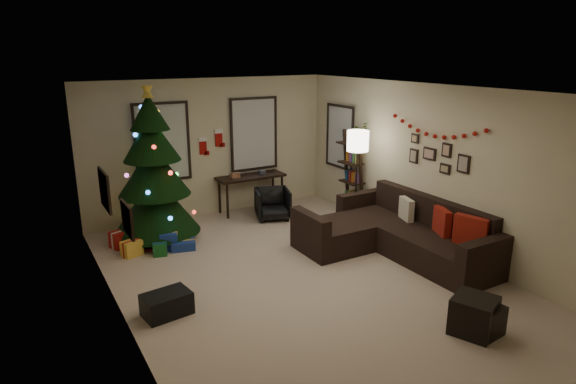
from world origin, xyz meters
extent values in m
plane|color=tan|center=(0.00, 0.00, 0.00)|extent=(7.00, 7.00, 0.00)
plane|color=white|center=(0.00, 0.00, 2.70)|extent=(7.00, 7.00, 0.00)
plane|color=beige|center=(0.00, 3.50, 1.35)|extent=(5.00, 0.00, 5.00)
plane|color=beige|center=(0.00, -3.50, 1.35)|extent=(5.00, 0.00, 5.00)
plane|color=beige|center=(-2.50, 0.00, 1.35)|extent=(0.00, 7.00, 7.00)
plane|color=beige|center=(2.50, 0.00, 1.35)|extent=(0.00, 7.00, 7.00)
cube|color=#728CB2|center=(-0.95, 3.47, 1.55)|extent=(0.94, 0.02, 1.35)
cube|color=beige|center=(-0.95, 3.47, 1.55)|extent=(0.94, 0.03, 1.35)
cube|color=#728CB2|center=(0.95, 3.47, 1.55)|extent=(0.94, 0.02, 1.35)
cube|color=beige|center=(0.95, 3.47, 1.55)|extent=(0.94, 0.03, 1.35)
cube|color=#728CB2|center=(2.47, 2.55, 1.50)|extent=(0.05, 0.27, 1.17)
cube|color=beige|center=(2.47, 2.55, 1.50)|extent=(0.05, 0.45, 1.17)
cylinder|color=black|center=(-1.37, 2.63, 0.16)|extent=(0.11, 0.11, 0.33)
cone|color=black|center=(-1.37, 2.63, 0.65)|extent=(1.48, 1.48, 1.03)
cone|color=black|center=(-1.37, 2.63, 1.25)|extent=(1.22, 1.22, 0.87)
cone|color=black|center=(-1.37, 2.63, 1.80)|extent=(0.96, 0.96, 0.76)
cone|color=black|center=(-1.37, 2.63, 2.23)|extent=(0.65, 0.65, 0.60)
cylinder|color=maroon|center=(-1.37, 2.63, 0.02)|extent=(1.20, 1.20, 0.04)
cube|color=maroon|center=(-1.05, 2.35, 0.11)|extent=(0.35, 0.28, 0.22)
cube|color=navy|center=(-1.35, 2.05, 0.15)|extent=(0.28, 0.25, 0.30)
cube|color=silver|center=(-0.80, 2.65, 0.09)|extent=(0.25, 0.30, 0.18)
cube|color=gold|center=(-1.95, 2.10, 0.12)|extent=(0.30, 0.22, 0.25)
cube|color=#14591E|center=(-1.55, 1.90, 0.10)|extent=(0.22, 0.22, 0.20)
cube|color=maroon|center=(-2.05, 2.55, 0.14)|extent=(0.26, 0.26, 0.28)
cube|color=navy|center=(-1.15, 1.95, 0.07)|extent=(0.40, 0.30, 0.15)
cube|color=silver|center=(-0.86, 2.45, 0.11)|extent=(0.25, 0.27, 0.22)
cube|color=gold|center=(-1.47, 2.82, 0.13)|extent=(0.37, 0.29, 0.27)
cube|color=black|center=(2.03, -0.11, 0.22)|extent=(0.95, 2.54, 0.45)
cube|color=black|center=(2.41, -0.11, 0.68)|extent=(0.20, 2.54, 0.46)
cube|color=black|center=(2.03, -1.48, 0.35)|extent=(0.95, 0.20, 0.70)
cube|color=black|center=(2.03, 1.27, 0.35)|extent=(0.95, 0.20, 0.70)
cube|color=black|center=(1.10, 0.69, 0.22)|extent=(0.90, 0.95, 0.45)
cube|color=black|center=(0.56, 0.69, 0.35)|extent=(0.18, 0.95, 0.70)
cube|color=maroon|center=(2.21, -1.07, 0.64)|extent=(0.27, 0.52, 0.50)
cube|color=maroon|center=(2.21, -0.52, 0.64)|extent=(0.27, 0.44, 0.43)
cube|color=beige|center=(2.21, 0.26, 0.63)|extent=(0.21, 0.38, 0.37)
cube|color=black|center=(0.98, -2.21, 0.22)|extent=(0.61, 0.61, 0.45)
cube|color=black|center=(1.06, -2.28, 0.18)|extent=(0.42, 0.42, 0.36)
cube|color=black|center=(0.74, 3.22, 0.73)|extent=(1.40, 0.50, 0.05)
cylinder|color=black|center=(0.13, 3.02, 0.35)|extent=(0.05, 0.05, 0.70)
cylinder|color=black|center=(0.13, 3.42, 0.35)|extent=(0.05, 0.05, 0.70)
cylinder|color=black|center=(1.36, 3.02, 0.35)|extent=(0.05, 0.05, 0.70)
cylinder|color=black|center=(1.36, 3.42, 0.35)|extent=(0.05, 0.05, 0.70)
imported|color=black|center=(0.89, 2.57, 0.30)|extent=(0.74, 0.72, 0.61)
cube|color=black|center=(2.32, 1.64, 0.87)|extent=(0.05, 0.05, 1.73)
cube|color=black|center=(2.32, 2.11, 0.87)|extent=(0.05, 0.05, 1.73)
cube|color=black|center=(2.29, 1.87, 0.34)|extent=(0.30, 0.48, 0.03)
cube|color=black|center=(2.29, 1.87, 0.72)|extent=(0.30, 0.48, 0.03)
cube|color=black|center=(2.29, 1.87, 1.11)|extent=(0.30, 0.48, 0.03)
cube|color=black|center=(2.29, 1.87, 1.49)|extent=(0.30, 0.48, 0.03)
imported|color=#4C4C4C|center=(2.30, 1.71, 1.79)|extent=(0.49, 0.45, 0.44)
cylinder|color=black|center=(1.95, 1.31, 0.02)|extent=(0.32, 0.32, 0.03)
cylinder|color=black|center=(1.95, 1.31, 0.80)|extent=(0.03, 0.03, 1.54)
cylinder|color=white|center=(1.95, 1.31, 1.65)|extent=(0.39, 0.39, 0.36)
cube|color=black|center=(-2.48, 0.77, 1.50)|extent=(0.04, 0.60, 0.50)
cube|color=tan|center=(-2.48, 0.77, 1.50)|extent=(0.01, 0.54, 0.45)
cube|color=black|center=(-2.48, -0.47, 1.49)|extent=(0.04, 0.45, 0.35)
cube|color=beige|center=(-2.48, -0.47, 1.49)|extent=(0.01, 0.40, 0.31)
cube|color=black|center=(2.48, -0.60, 1.55)|extent=(0.03, 0.22, 0.28)
cube|color=black|center=(2.48, -0.25, 1.70)|extent=(0.03, 0.18, 0.22)
cube|color=black|center=(2.48, -0.25, 1.40)|extent=(0.03, 0.20, 0.16)
cube|color=black|center=(2.48, 0.10, 1.58)|extent=(0.03, 0.26, 0.20)
cube|color=black|center=(2.48, 0.45, 1.48)|extent=(0.03, 0.18, 0.24)
cube|color=black|center=(2.48, 0.45, 1.78)|extent=(0.03, 0.16, 0.16)
cube|color=#990F0C|center=(-0.15, 3.49, 1.39)|extent=(0.14, 0.04, 0.30)
cube|color=white|center=(-0.15, 3.49, 1.54)|extent=(0.16, 0.05, 0.08)
cube|color=#990F0C|center=(-0.08, 3.49, 1.26)|extent=(0.10, 0.04, 0.08)
cube|color=#990F0C|center=(0.18, 3.47, 1.52)|extent=(0.14, 0.04, 0.30)
cube|color=white|center=(0.18, 3.47, 1.67)|extent=(0.16, 0.05, 0.08)
cube|color=#990F0C|center=(0.25, 3.47, 1.39)|extent=(0.10, 0.04, 0.08)
cube|color=black|center=(-2.01, -0.01, 0.14)|extent=(0.63, 0.46, 0.29)
camera|label=1|loc=(-3.47, -5.57, 3.20)|focal=30.76mm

